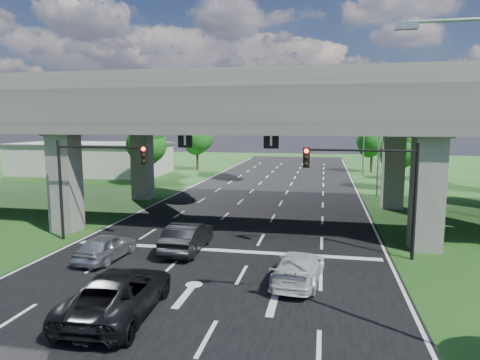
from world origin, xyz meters
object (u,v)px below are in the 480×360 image
(signal_right, at_px, (372,178))
(car_trailing, at_px, (118,294))
(car_dark, at_px, (187,237))
(streetlight_beyond, at_px, (361,132))
(car_white, at_px, (299,268))
(car_silver, at_px, (106,247))
(signal_left, at_px, (93,171))
(streetlight_far, at_px, (375,135))

(signal_right, xyz_separation_m, car_trailing, (-9.64, -8.91, -3.35))
(signal_right, height_order, car_dark, signal_right)
(car_dark, height_order, car_trailing, car_trailing)
(signal_right, bearing_deg, streetlight_beyond, 86.39)
(car_trailing, bearing_deg, car_white, -147.74)
(car_silver, bearing_deg, car_dark, -143.70)
(signal_right, xyz_separation_m, signal_left, (-15.65, 0.00, 0.00))
(streetlight_far, height_order, car_white, streetlight_far)
(car_silver, relative_size, car_dark, 0.82)
(car_silver, bearing_deg, signal_right, -161.91)
(streetlight_beyond, xyz_separation_m, car_white, (-5.66, -40.47, -5.14))
(streetlight_beyond, height_order, car_dark, streetlight_beyond)
(car_silver, distance_m, car_white, 9.91)
(streetlight_beyond, distance_m, car_trailing, 46.78)
(signal_left, xyz_separation_m, car_silver, (2.42, -3.16, -3.48))
(streetlight_far, height_order, car_silver, streetlight_far)
(car_trailing, bearing_deg, streetlight_beyond, -108.32)
(signal_right, xyz_separation_m, car_silver, (-13.22, -3.16, -3.48))
(signal_left, relative_size, streetlight_far, 0.60)
(streetlight_far, relative_size, car_silver, 2.51)
(signal_left, distance_m, car_dark, 6.96)
(signal_left, bearing_deg, car_silver, -52.53)
(signal_left, distance_m, streetlight_beyond, 40.30)
(signal_right, bearing_deg, streetlight_far, 83.53)
(streetlight_beyond, relative_size, car_white, 2.15)
(streetlight_beyond, relative_size, car_trailing, 1.73)
(streetlight_far, xyz_separation_m, car_white, (-5.66, -24.47, -5.14))
(signal_right, bearing_deg, signal_left, 180.00)
(streetlight_far, bearing_deg, car_white, -103.03)
(car_dark, height_order, car_white, car_dark)
(signal_right, height_order, car_trailing, signal_right)
(signal_left, xyz_separation_m, streetlight_beyond, (17.92, 36.06, 1.66))
(car_white, distance_m, car_trailing, 7.70)
(signal_left, relative_size, car_trailing, 1.04)
(streetlight_far, distance_m, car_dark, 24.65)
(streetlight_beyond, relative_size, car_silver, 2.51)
(signal_right, distance_m, signal_left, 15.65)
(streetlight_far, distance_m, car_white, 25.64)
(signal_left, bearing_deg, signal_right, 0.00)
(car_dark, bearing_deg, car_silver, 31.34)
(streetlight_beyond, height_order, car_white, streetlight_beyond)
(signal_right, xyz_separation_m, car_white, (-3.39, -4.41, -3.48))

